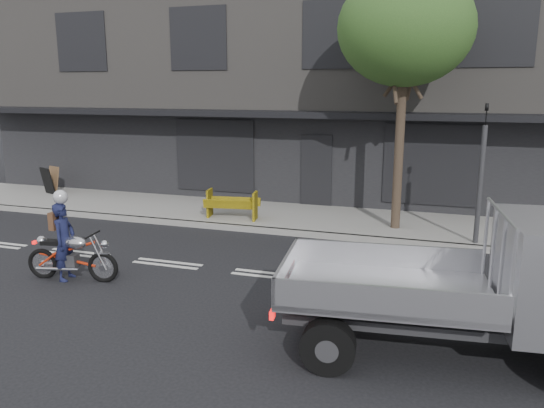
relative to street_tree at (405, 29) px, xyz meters
The scene contains 11 objects.
ground 7.09m from the street_tree, 117.65° to the right, with size 80.00×80.00×0.00m, color black.
sidewalk 5.67m from the street_tree, 167.20° to the left, with size 32.00×3.20×0.15m, color gray.
kerb 5.75m from the street_tree, 153.43° to the right, with size 32.00×0.20×0.15m, color gray.
building_main 7.54m from the street_tree, 107.22° to the left, with size 26.00×10.00×8.00m, color slate.
street_tree is the anchor object (origin of this frame).
traffic_light_pole 4.23m from the street_tree, 23.03° to the right, with size 0.12×0.12×3.50m.
motorcycle 9.50m from the street_tree, 136.21° to the right, with size 1.97×0.57×1.02m.
rider 9.46m from the street_tree, 136.92° to the right, with size 0.58×0.38×1.60m, color #16193D.
flatbed_ute 7.99m from the street_tree, 69.55° to the right, with size 4.99×2.45×2.23m.
construction_barrier 6.60m from the street_tree, behind, with size 1.51×0.61×0.85m, color yellow, non-canonical shape.
sandwich_board 13.02m from the street_tree, behind, with size 0.60×0.40×0.95m, color black, non-canonical shape.
Camera 1 is at (3.31, -10.00, 3.87)m, focal length 35.00 mm.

